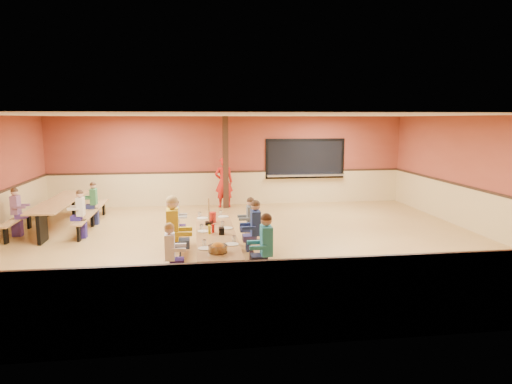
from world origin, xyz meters
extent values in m
plane|color=olive|center=(0.00, 0.00, 0.00)|extent=(12.00, 12.00, 0.00)
cube|color=brown|center=(0.00, 5.00, 1.50)|extent=(12.00, 0.04, 3.00)
cube|color=brown|center=(0.00, -5.00, 1.50)|extent=(12.00, 0.04, 3.00)
cube|color=brown|center=(6.00, 0.00, 1.50)|extent=(0.04, 10.00, 3.00)
cube|color=white|center=(0.00, 0.00, 3.00)|extent=(12.00, 10.00, 0.04)
cube|color=black|center=(2.60, 4.97, 1.55)|extent=(2.60, 0.06, 1.20)
cube|color=silver|center=(2.60, 4.88, 0.98)|extent=(2.70, 0.28, 0.06)
cube|color=black|center=(-0.20, 4.40, 1.50)|extent=(0.18, 0.18, 3.00)
cube|color=#9B6F3D|center=(-0.82, -1.82, 0.72)|extent=(0.75, 3.60, 0.04)
cube|color=black|center=(-0.82, -3.37, 0.35)|extent=(0.08, 0.60, 0.70)
cube|color=black|center=(-0.82, -0.27, 0.35)|extent=(0.08, 0.60, 0.70)
cube|color=#9B6F3D|center=(-1.65, -1.82, 0.43)|extent=(0.26, 3.60, 0.04)
cube|color=black|center=(-1.65, -1.82, 0.21)|extent=(0.06, 0.18, 0.41)
cube|color=#9B6F3D|center=(0.00, -1.82, 0.43)|extent=(0.26, 3.60, 0.04)
cube|color=black|center=(0.00, -1.82, 0.21)|extent=(0.06, 0.18, 0.41)
cube|color=#9B6F3D|center=(-4.83, 2.24, 0.72)|extent=(0.75, 3.60, 0.04)
cube|color=black|center=(-4.83, 0.69, 0.35)|extent=(0.08, 0.60, 0.70)
cube|color=black|center=(-4.83, 3.79, 0.35)|extent=(0.08, 0.60, 0.70)
cube|color=#9B6F3D|center=(-5.65, 2.24, 0.43)|extent=(0.26, 3.60, 0.04)
cube|color=black|center=(-5.65, 2.24, 0.21)|extent=(0.06, 0.18, 0.41)
cube|color=#9B6F3D|center=(-4.00, 2.24, 0.43)|extent=(0.26, 3.60, 0.04)
cube|color=black|center=(-4.00, 2.24, 0.21)|extent=(0.06, 0.18, 0.41)
imported|color=red|center=(-0.25, 4.55, 0.84)|extent=(0.66, 0.49, 1.68)
cylinder|color=red|center=(-0.85, -0.94, 0.85)|extent=(0.16, 0.16, 0.22)
cube|color=black|center=(-0.72, -1.97, 0.80)|extent=(0.10, 0.14, 0.13)
cylinder|color=yellow|center=(-0.95, -1.90, 0.82)|extent=(0.06, 0.06, 0.17)
cylinder|color=#B2140F|center=(-0.88, -1.83, 0.82)|extent=(0.06, 0.06, 0.17)
cube|color=black|center=(-0.93, -1.14, 0.77)|extent=(0.16, 0.16, 0.06)
cube|color=#9B6F3D|center=(-0.93, -1.14, 1.05)|extent=(0.02, 0.09, 0.50)
camera|label=1|loc=(-1.20, -10.44, 2.92)|focal=32.00mm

